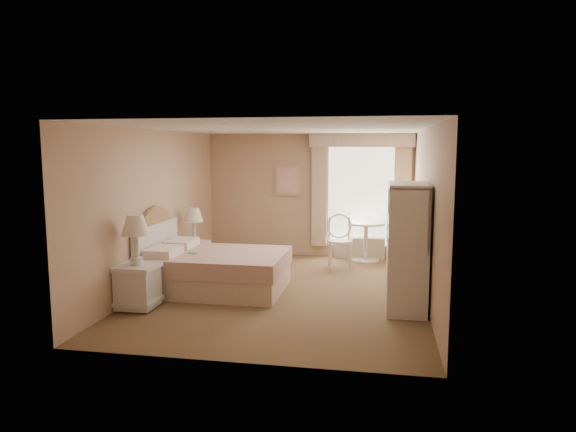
% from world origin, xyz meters
% --- Properties ---
extents(room, '(4.21, 5.51, 2.51)m').
position_xyz_m(room, '(0.00, 0.00, 1.25)').
color(room, brown).
rests_on(room, ground).
extents(window, '(2.05, 0.22, 2.51)m').
position_xyz_m(window, '(1.05, 2.65, 1.34)').
color(window, white).
rests_on(window, room).
extents(framed_art, '(0.52, 0.04, 0.62)m').
position_xyz_m(framed_art, '(-0.45, 2.71, 1.55)').
color(framed_art, tan).
rests_on(framed_art, room).
extents(bed, '(2.09, 1.58, 1.40)m').
position_xyz_m(bed, '(-1.12, -0.14, 0.34)').
color(bed, tan).
rests_on(bed, room).
extents(nightstand_near, '(0.53, 0.53, 1.29)m').
position_xyz_m(nightstand_near, '(-1.84, -1.23, 0.49)').
color(nightstand_near, white).
rests_on(nightstand_near, room).
extents(nightstand_far, '(0.47, 0.47, 1.13)m').
position_xyz_m(nightstand_far, '(-1.84, 0.99, 0.43)').
color(nightstand_far, white).
rests_on(nightstand_far, room).
extents(round_table, '(0.73, 0.73, 0.77)m').
position_xyz_m(round_table, '(1.17, 2.40, 0.51)').
color(round_table, silver).
rests_on(round_table, room).
extents(cafe_chair, '(0.55, 0.55, 0.99)m').
position_xyz_m(cafe_chair, '(0.71, 1.80, 0.57)').
color(cafe_chair, silver).
rests_on(cafe_chair, room).
extents(armoire, '(0.52, 1.05, 1.74)m').
position_xyz_m(armoire, '(1.81, -0.56, 0.72)').
color(armoire, white).
rests_on(armoire, room).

